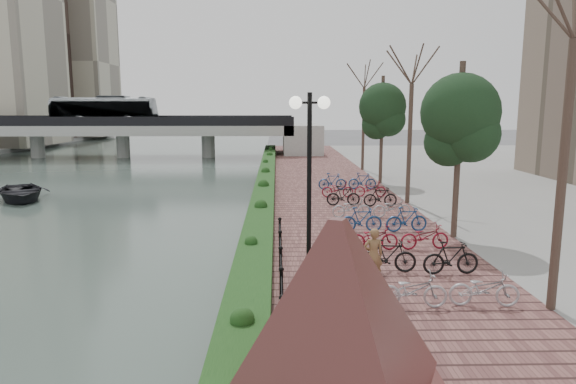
{
  "coord_description": "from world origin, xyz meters",
  "views": [
    {
      "loc": [
        1.3,
        -9.78,
        5.39
      ],
      "look_at": [
        1.74,
        10.5,
        2.0
      ],
      "focal_mm": 32.0,
      "sensor_mm": 36.0,
      "label": 1
    }
  ],
  "objects_px": {
    "lamppost": "(309,153)",
    "motorcycle": "(338,325)",
    "pedestrian": "(373,255)",
    "boat": "(20,192)",
    "granite_monument": "(336,310)"
  },
  "relations": [
    {
      "from": "lamppost",
      "to": "motorcycle",
      "type": "relative_size",
      "value": 2.95
    },
    {
      "from": "pedestrian",
      "to": "boat",
      "type": "bearing_deg",
      "value": -43.75
    },
    {
      "from": "lamppost",
      "to": "granite_monument",
      "type": "bearing_deg",
      "value": -88.25
    },
    {
      "from": "granite_monument",
      "to": "lamppost",
      "type": "height_order",
      "value": "lamppost"
    },
    {
      "from": "granite_monument",
      "to": "motorcycle",
      "type": "height_order",
      "value": "granite_monument"
    },
    {
      "from": "motorcycle",
      "to": "pedestrian",
      "type": "xyz_separation_m",
      "value": [
        1.48,
        4.19,
        0.21
      ]
    },
    {
      "from": "granite_monument",
      "to": "motorcycle",
      "type": "bearing_deg",
      "value": 81.32
    },
    {
      "from": "motorcycle",
      "to": "boat",
      "type": "xyz_separation_m",
      "value": [
        -16.08,
        19.84,
        -0.53
      ]
    },
    {
      "from": "granite_monument",
      "to": "motorcycle",
      "type": "distance_m",
      "value": 2.0
    },
    {
      "from": "pedestrian",
      "to": "boat",
      "type": "xyz_separation_m",
      "value": [
        -17.56,
        15.65,
        -0.74
      ]
    },
    {
      "from": "lamppost",
      "to": "boat",
      "type": "relative_size",
      "value": 1.08
    },
    {
      "from": "motorcycle",
      "to": "granite_monument",
      "type": "bearing_deg",
      "value": -80.65
    },
    {
      "from": "motorcycle",
      "to": "boat",
      "type": "bearing_deg",
      "value": 147.05
    },
    {
      "from": "pedestrian",
      "to": "lamppost",
      "type": "bearing_deg",
      "value": 27.71
    },
    {
      "from": "lamppost",
      "to": "pedestrian",
      "type": "xyz_separation_m",
      "value": [
        1.89,
        1.08,
        -2.97
      ]
    }
  ]
}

